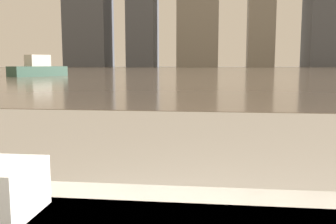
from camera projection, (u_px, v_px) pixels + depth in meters
harbor_water at (210, 70)px, 61.14m from camera, size 180.00×110.00×0.01m
harbor_boat_0 at (38, 69)px, 27.07m from camera, size 3.38×4.23×1.54m
skyline_tower_0 at (89, 29)px, 119.26m from camera, size 13.21×12.14×23.79m
skyline_tower_1 at (143, 0)px, 116.12m from camera, size 8.47×12.12×41.66m
skyline_tower_2 at (198, 15)px, 114.78m from camera, size 12.46×10.02×31.59m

